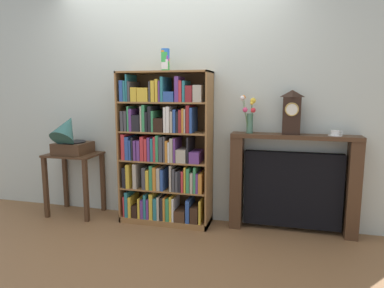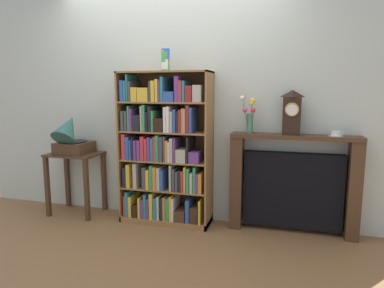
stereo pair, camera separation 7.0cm
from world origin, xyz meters
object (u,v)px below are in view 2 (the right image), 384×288
at_px(bookshelf, 164,154).
at_px(gramophone, 71,137).
at_px(side_table_left, 76,169).
at_px(cup_stack, 166,60).
at_px(mantel_clock, 292,112).
at_px(flower_vase, 249,115).
at_px(teacup_with_saucer, 336,134).
at_px(fireplace_mantel, 293,185).

bearing_deg(bookshelf, gramophone, -175.50).
bearing_deg(side_table_left, cup_stack, 1.12).
bearing_deg(gramophone, mantel_clock, 3.92).
bearing_deg(bookshelf, flower_vase, 4.27).
distance_m(bookshelf, flower_vase, 0.98).
bearing_deg(flower_vase, side_table_left, -177.23).
bearing_deg(teacup_with_saucer, gramophone, -176.61).
bearing_deg(teacup_with_saucer, mantel_clock, -179.71).
xyz_separation_m(gramophone, fireplace_mantel, (2.39, 0.18, -0.42)).
relative_size(cup_stack, gramophone, 0.45).
xyz_separation_m(bookshelf, teacup_with_saucer, (1.69, 0.08, 0.27)).
xyz_separation_m(cup_stack, side_table_left, (-1.10, -0.02, -1.19)).
height_order(bookshelf, fireplace_mantel, bookshelf).
bearing_deg(gramophone, fireplace_mantel, 4.35).
height_order(bookshelf, flower_vase, bookshelf).
relative_size(cup_stack, side_table_left, 0.31).
distance_m(bookshelf, mantel_clock, 1.37).
relative_size(gramophone, teacup_with_saucer, 3.80).
xyz_separation_m(gramophone, mantel_clock, (2.35, 0.16, 0.30)).
height_order(flower_vase, teacup_with_saucer, flower_vase).
relative_size(gramophone, flower_vase, 1.32).
bearing_deg(cup_stack, flower_vase, 4.92).
height_order(mantel_clock, flower_vase, mantel_clock).
distance_m(gramophone, mantel_clock, 2.37).
relative_size(mantel_clock, flower_vase, 1.14).
relative_size(flower_vase, teacup_with_saucer, 2.87).
relative_size(fireplace_mantel, mantel_clock, 2.88).
relative_size(bookshelf, mantel_clock, 3.75).
distance_m(bookshelf, side_table_left, 1.09).
height_order(bookshelf, teacup_with_saucer, bookshelf).
xyz_separation_m(bookshelf, fireplace_mantel, (1.32, 0.10, -0.26)).
bearing_deg(teacup_with_saucer, flower_vase, -179.04).
bearing_deg(side_table_left, mantel_clock, 2.57).
xyz_separation_m(gramophone, teacup_with_saucer, (2.76, 0.16, 0.11)).
relative_size(cup_stack, fireplace_mantel, 0.18).
relative_size(side_table_left, gramophone, 1.43).
xyz_separation_m(side_table_left, teacup_with_saucer, (2.76, 0.11, 0.49)).
xyz_separation_m(cup_stack, mantel_clock, (1.25, 0.08, -0.51)).
distance_m(cup_stack, gramophone, 1.37).
bearing_deg(mantel_clock, gramophone, -176.08).
relative_size(bookshelf, gramophone, 3.23).
bearing_deg(cup_stack, fireplace_mantel, 4.65).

